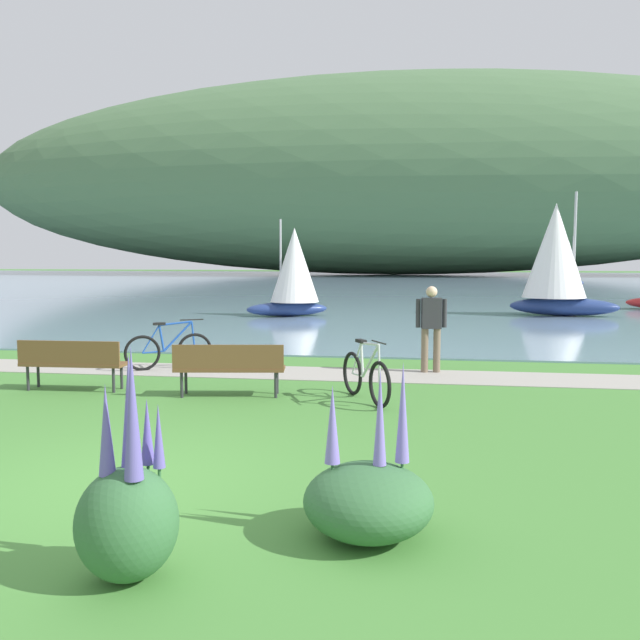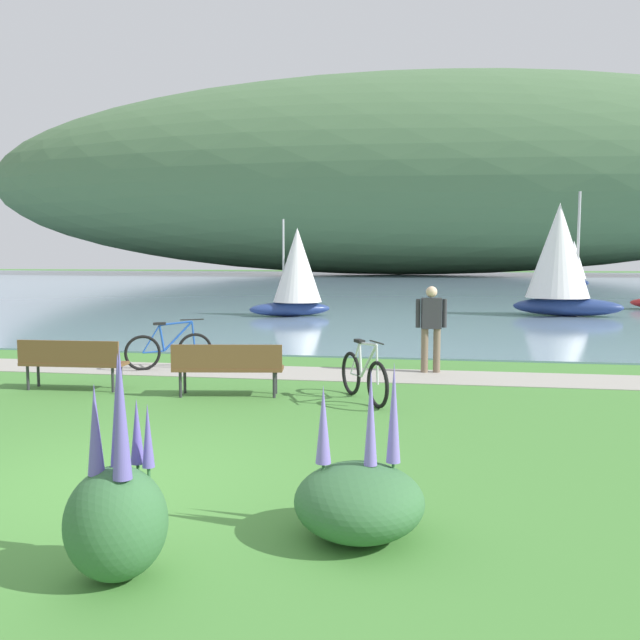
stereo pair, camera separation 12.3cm
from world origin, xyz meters
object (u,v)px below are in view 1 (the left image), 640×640
at_px(bicycle_beside_path, 366,376).
at_px(sailboat_mid_bay, 568,263).
at_px(bicycle_leaning_near_bench, 169,350).
at_px(person_at_shoreline, 431,323).
at_px(sailboat_far_off, 294,271).
at_px(park_bench_near_camera, 229,365).
at_px(park_bench_further_along, 72,360).
at_px(sailboat_nearest_to_shore, 556,258).

xyz_separation_m(bicycle_beside_path, sailboat_mid_bay, (11.67, 42.57, 1.38)).
bearing_deg(bicycle_leaning_near_bench, person_at_shoreline, 4.46).
distance_m(bicycle_leaning_near_bench, sailboat_mid_bay, 43.21).
bearing_deg(sailboat_far_off, park_bench_near_camera, -83.31).
bearing_deg(park_bench_further_along, sailboat_nearest_to_shore, 55.73).
xyz_separation_m(sailboat_nearest_to_shore, sailboat_mid_bay, (5.83, 26.54, -0.44)).
height_order(person_at_shoreline, sailboat_nearest_to_shore, sailboat_nearest_to_shore).
bearing_deg(sailboat_far_off, bicycle_beside_path, -74.72).
xyz_separation_m(person_at_shoreline, sailboat_mid_bay, (10.62, 39.75, 0.80)).
distance_m(park_bench_near_camera, person_at_shoreline, 4.35).
distance_m(bicycle_leaning_near_bench, person_at_shoreline, 5.30).
bearing_deg(sailboat_nearest_to_shore, sailboat_mid_bay, 77.60).
bearing_deg(sailboat_nearest_to_shore, bicycle_leaning_near_bench, -126.38).
bearing_deg(sailboat_far_off, sailboat_nearest_to_shore, 9.87).
xyz_separation_m(person_at_shoreline, sailboat_far_off, (-4.96, 11.51, 0.76)).
bearing_deg(park_bench_further_along, person_at_shoreline, 24.20).
distance_m(park_bench_near_camera, sailboat_far_off, 14.48).
height_order(park_bench_near_camera, park_bench_further_along, same).
relative_size(person_at_shoreline, sailboat_far_off, 0.47).
height_order(park_bench_near_camera, person_at_shoreline, person_at_shoreline).
bearing_deg(sailboat_nearest_to_shore, park_bench_further_along, -124.27).
bearing_deg(park_bench_further_along, sailboat_far_off, 85.53).
bearing_deg(bicycle_leaning_near_bench, park_bench_further_along, -109.64).
height_order(park_bench_further_along, bicycle_beside_path, bicycle_beside_path).
relative_size(park_bench_further_along, sailboat_far_off, 0.50).
relative_size(bicycle_leaning_near_bench, sailboat_nearest_to_shore, 0.34).
height_order(park_bench_near_camera, sailboat_far_off, sailboat_far_off).
bearing_deg(park_bench_further_along, bicycle_beside_path, -0.94).
xyz_separation_m(park_bench_near_camera, bicycle_leaning_near_bench, (-1.96, 2.40, -0.12)).
height_order(park_bench_near_camera, bicycle_beside_path, bicycle_beside_path).
height_order(person_at_shoreline, sailboat_far_off, sailboat_far_off).
xyz_separation_m(park_bench_near_camera, sailboat_nearest_to_shore, (8.07, 16.02, 1.70)).
height_order(park_bench_further_along, sailboat_far_off, sailboat_far_off).
bearing_deg(sailboat_mid_bay, sailboat_far_off, -118.90).
relative_size(park_bench_further_along, bicycle_beside_path, 1.15).
bearing_deg(bicycle_leaning_near_bench, park_bench_near_camera, -50.74).
bearing_deg(bicycle_leaning_near_bench, sailboat_mid_bay, 68.44).
distance_m(park_bench_further_along, bicycle_beside_path, 5.03).
bearing_deg(sailboat_far_off, park_bench_further_along, -94.47).
bearing_deg(bicycle_beside_path, park_bench_further_along, 179.06).
distance_m(park_bench_near_camera, park_bench_further_along, 2.79).
distance_m(park_bench_near_camera, sailboat_nearest_to_shore, 18.02).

